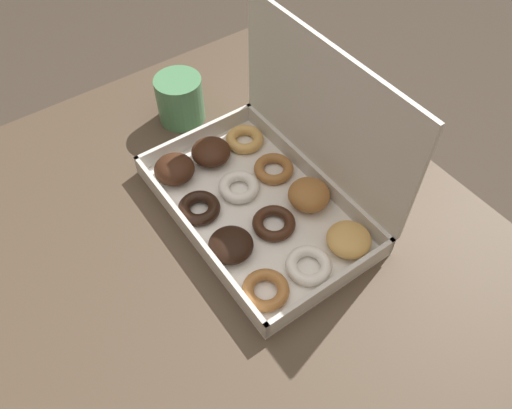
% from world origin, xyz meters
% --- Properties ---
extents(ground_plane, '(8.00, 8.00, 0.00)m').
position_xyz_m(ground_plane, '(0.00, 0.00, 0.00)').
color(ground_plane, '#42382D').
extents(dining_table, '(1.06, 0.87, 0.76)m').
position_xyz_m(dining_table, '(0.00, 0.00, 0.65)').
color(dining_table, '#4C3D2D').
rests_on(dining_table, ground_plane).
extents(donut_box, '(0.41, 0.27, 0.29)m').
position_xyz_m(donut_box, '(-0.05, 0.11, 0.81)').
color(donut_box, silver).
rests_on(donut_box, dining_table).
extents(coffee_mug, '(0.09, 0.09, 0.10)m').
position_xyz_m(coffee_mug, '(-0.33, 0.10, 0.81)').
color(coffee_mug, '#4C8456').
rests_on(coffee_mug, dining_table).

